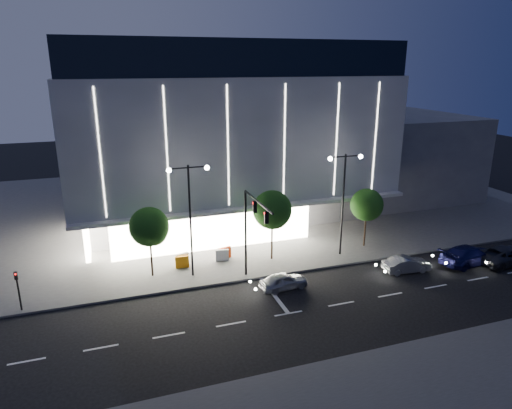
{
  "coord_description": "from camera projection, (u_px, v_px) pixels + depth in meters",
  "views": [
    {
      "loc": [
        -8.77,
        -26.44,
        16.11
      ],
      "look_at": [
        2.71,
        7.38,
        5.0
      ],
      "focal_mm": 32.0,
      "sensor_mm": 36.0,
      "label": 1
    }
  ],
  "objects": [
    {
      "name": "ground",
      "position": [
        253.0,
        308.0,
        31.38
      ],
      "size": [
        160.0,
        160.0,
        0.0
      ],
      "primitive_type": "plane",
      "color": "black",
      "rests_on": "ground"
    },
    {
      "name": "sidewalk_museum",
      "position": [
        229.0,
        203.0,
        54.6
      ],
      "size": [
        70.0,
        40.0,
        0.15
      ],
      "primitive_type": "cube",
      "color": "#474747",
      "rests_on": "ground"
    },
    {
      "name": "museum",
      "position": [
        214.0,
        128.0,
        49.71
      ],
      "size": [
        30.0,
        25.8,
        18.0
      ],
      "color": "#4C4C51",
      "rests_on": "ground"
    },
    {
      "name": "annex_building",
      "position": [
        384.0,
        152.0,
        59.58
      ],
      "size": [
        16.0,
        20.0,
        10.0
      ],
      "primitive_type": "cube",
      "color": "#4C4C51",
      "rests_on": "ground"
    },
    {
      "name": "traffic_mast",
      "position": [
        252.0,
        222.0,
        33.22
      ],
      "size": [
        0.33,
        5.89,
        7.07
      ],
      "color": "black",
      "rests_on": "ground"
    },
    {
      "name": "street_lamp_west",
      "position": [
        190.0,
        205.0,
        34.12
      ],
      "size": [
        3.16,
        0.36,
        9.0
      ],
      "color": "black",
      "rests_on": "ground"
    },
    {
      "name": "street_lamp_east",
      "position": [
        344.0,
        190.0,
        38.11
      ],
      "size": [
        3.16,
        0.36,
        9.0
      ],
      "color": "black",
      "rests_on": "ground"
    },
    {
      "name": "ped_signal_far",
      "position": [
        18.0,
        287.0,
        30.28
      ],
      "size": [
        0.22,
        0.24,
        3.0
      ],
      "color": "black",
      "rests_on": "ground"
    },
    {
      "name": "tree_left",
      "position": [
        150.0,
        229.0,
        34.7
      ],
      "size": [
        3.02,
        3.02,
        5.72
      ],
      "color": "black",
      "rests_on": "ground"
    },
    {
      "name": "tree_mid",
      "position": [
        272.0,
        212.0,
        37.68
      ],
      "size": [
        3.25,
        3.25,
        6.15
      ],
      "color": "black",
      "rests_on": "ground"
    },
    {
      "name": "tree_right",
      "position": [
        367.0,
        207.0,
        40.58
      ],
      "size": [
        2.91,
        2.91,
        5.51
      ],
      "color": "black",
      "rests_on": "ground"
    },
    {
      "name": "car_lead",
      "position": [
        283.0,
        281.0,
        33.83
      ],
      "size": [
        3.8,
        1.85,
        1.25
      ],
      "primitive_type": "imported",
      "rotation": [
        0.0,
        0.0,
        1.68
      ],
      "color": "#A0A3A7",
      "rests_on": "ground"
    },
    {
      "name": "car_second",
      "position": [
        407.0,
        264.0,
        36.59
      ],
      "size": [
        3.96,
        1.61,
        1.28
      ],
      "primitive_type": "imported",
      "rotation": [
        0.0,
        0.0,
        1.5
      ],
      "color": "gray",
      "rests_on": "ground"
    },
    {
      "name": "car_third",
      "position": [
        469.0,
        255.0,
        38.01
      ],
      "size": [
        5.66,
        2.83,
        1.58
      ],
      "primitive_type": "imported",
      "rotation": [
        0.0,
        0.0,
        1.69
      ],
      "color": "#14154C",
      "rests_on": "ground"
    },
    {
      "name": "car_fourth",
      "position": [
        506.0,
        255.0,
        38.1
      ],
      "size": [
        5.43,
        2.67,
        1.48
      ],
      "primitive_type": "imported",
      "rotation": [
        0.0,
        0.0,
        1.61
      ],
      "color": "#313237",
      "rests_on": "ground"
    },
    {
      "name": "barrier_a",
      "position": [
        182.0,
        262.0,
        37.02
      ],
      "size": [
        1.11,
        0.31,
        1.0
      ],
      "primitive_type": "cube",
      "rotation": [
        0.0,
        0.0,
        -0.06
      ],
      "color": "orange",
      "rests_on": "sidewalk_museum"
    },
    {
      "name": "barrier_b",
      "position": [
        182.0,
        259.0,
        37.58
      ],
      "size": [
        1.12,
        0.57,
        1.0
      ],
      "primitive_type": "cube",
      "rotation": [
        0.0,
        0.0,
        0.31
      ],
      "color": "silver",
      "rests_on": "sidewalk_museum"
    },
    {
      "name": "barrier_c",
      "position": [
        225.0,
        253.0,
        38.81
      ],
      "size": [
        1.13,
        0.5,
        1.0
      ],
      "primitive_type": "cube",
      "rotation": [
        0.0,
        0.0,
        0.23
      ],
      "color": "#EB3B0D",
      "rests_on": "sidewalk_museum"
    },
    {
      "name": "barrier_d",
      "position": [
        222.0,
        255.0,
        38.34
      ],
      "size": [
        1.13,
        0.43,
        1.0
      ],
      "primitive_type": "cube",
      "rotation": [
        0.0,
        0.0,
        -0.17
      ],
      "color": "silver",
      "rests_on": "sidewalk_museum"
    }
  ]
}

